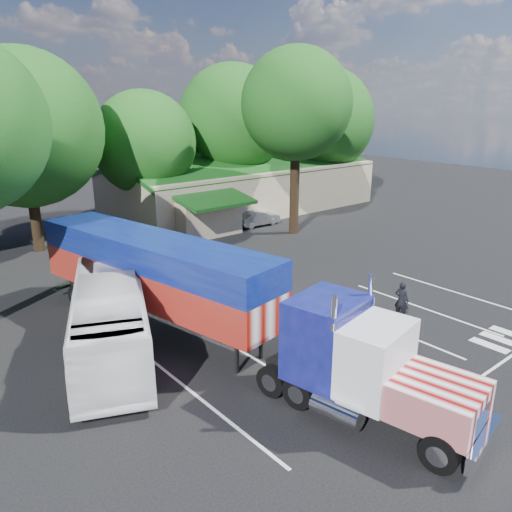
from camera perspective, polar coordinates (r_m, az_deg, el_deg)
ground at (r=25.23m, az=-1.19°, el=-5.49°), size 120.00×120.00×0.00m
event_hall at (r=46.34m, az=-1.68°, el=8.05°), size 24.20×14.12×5.55m
tree_row_c at (r=35.69m, az=-25.05°, el=13.03°), size 10.00×10.00×13.05m
tree_row_d at (r=40.29m, az=-12.68°, el=12.48°), size 8.00×8.00×10.60m
tree_row_e at (r=45.43m, az=-2.66°, el=15.30°), size 9.60×9.60×12.90m
tree_row_f at (r=51.27m, az=7.45°, el=15.11°), size 10.40×10.40×13.00m
tree_near_right at (r=37.20m, az=4.65°, el=16.88°), size 8.00×8.00×13.50m
semi_truck at (r=20.46m, az=-6.71°, el=-3.76°), size 6.44×21.03×4.38m
woman at (r=24.23m, az=16.30°, el=-4.87°), size 0.55×0.74×1.84m
bicycle at (r=32.21m, az=-7.59°, el=0.44°), size 0.84×1.86×0.94m
tour_bus at (r=21.45m, az=-16.34°, el=-5.96°), size 6.96×11.42×3.15m
silver_sedan at (r=40.46m, az=0.22°, el=4.36°), size 3.82×1.43×1.25m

